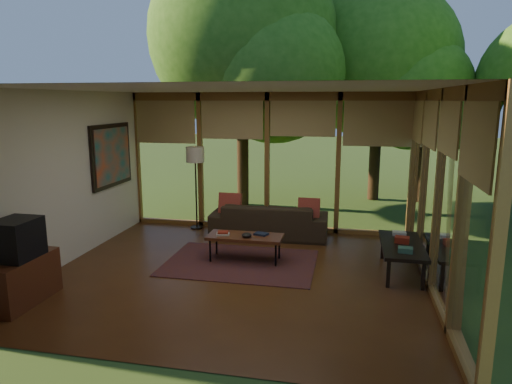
% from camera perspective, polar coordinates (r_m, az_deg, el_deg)
% --- Properties ---
extents(floor, '(5.50, 5.50, 0.00)m').
position_cam_1_polar(floor, '(6.93, -2.41, -10.18)').
color(floor, '#5A3117').
rests_on(floor, ground).
extents(ceiling, '(5.50, 5.50, 0.00)m').
position_cam_1_polar(ceiling, '(6.44, -2.61, 12.75)').
color(ceiling, white).
rests_on(ceiling, ground).
extents(wall_left, '(0.04, 5.00, 2.70)m').
position_cam_1_polar(wall_left, '(7.69, -22.80, 1.55)').
color(wall_left, silver).
rests_on(wall_left, ground).
extents(wall_front, '(5.50, 0.04, 2.70)m').
position_cam_1_polar(wall_front, '(4.24, -10.81, -5.22)').
color(wall_front, silver).
rests_on(wall_front, ground).
extents(window_wall_back, '(5.50, 0.12, 2.70)m').
position_cam_1_polar(window_wall_back, '(8.97, 1.40, 3.73)').
color(window_wall_back, brown).
rests_on(window_wall_back, ground).
extents(window_wall_right, '(0.12, 5.00, 2.70)m').
position_cam_1_polar(window_wall_right, '(6.46, 21.86, -0.10)').
color(window_wall_right, brown).
rests_on(window_wall_right, ground).
extents(tree_nw, '(4.38, 4.38, 6.17)m').
position_cam_1_polar(tree_nw, '(11.21, -1.69, 18.71)').
color(tree_nw, '#362313').
rests_on(tree_nw, ground).
extents(tree_ne, '(3.90, 3.90, 5.44)m').
position_cam_1_polar(tree_ne, '(12.21, 15.18, 15.39)').
color(tree_ne, '#362313').
rests_on(tree_ne, ground).
extents(rug, '(2.36, 1.67, 0.01)m').
position_cam_1_polar(rug, '(7.36, -1.94, -8.81)').
color(rug, maroon).
rests_on(rug, floor).
extents(sofa, '(2.21, 0.91, 0.64)m').
position_cam_1_polar(sofa, '(8.66, 1.67, -3.51)').
color(sofa, '#322619').
rests_on(sofa, floor).
extents(pillow_left, '(0.43, 0.23, 0.45)m').
position_cam_1_polar(pillow_left, '(8.70, -3.25, -1.58)').
color(pillow_left, maroon).
rests_on(pillow_left, sofa).
extents(pillow_right, '(0.40, 0.21, 0.42)m').
position_cam_1_polar(pillow_right, '(8.46, 6.64, -2.13)').
color(pillow_right, maroon).
rests_on(pillow_right, sofa).
extents(ct_book_lower, '(0.24, 0.20, 0.03)m').
position_cam_1_polar(ct_book_lower, '(7.36, -4.15, -5.26)').
color(ct_book_lower, '#B5AFA4').
rests_on(ct_book_lower, coffee_table).
extents(ct_book_upper, '(0.19, 0.15, 0.03)m').
position_cam_1_polar(ct_book_upper, '(7.35, -4.15, -5.05)').
color(ct_book_upper, maroon).
rests_on(ct_book_upper, coffee_table).
extents(ct_book_side, '(0.24, 0.21, 0.03)m').
position_cam_1_polar(ct_book_side, '(7.34, 0.66, -5.26)').
color(ct_book_side, black).
rests_on(ct_book_side, coffee_table).
extents(ct_bowl, '(0.16, 0.16, 0.07)m').
position_cam_1_polar(ct_bowl, '(7.21, -1.18, -5.42)').
color(ct_bowl, black).
rests_on(ct_bowl, coffee_table).
extents(media_cabinet, '(0.50, 1.00, 0.60)m').
position_cam_1_polar(media_cabinet, '(6.63, -27.44, -9.76)').
color(media_cabinet, '#5C2C19').
rests_on(media_cabinet, floor).
extents(television, '(0.45, 0.55, 0.50)m').
position_cam_1_polar(television, '(6.45, -27.74, -5.20)').
color(television, black).
rests_on(television, media_cabinet).
extents(console_book_a, '(0.21, 0.17, 0.07)m').
position_cam_1_polar(console_book_a, '(6.76, 18.17, -6.89)').
color(console_book_a, '#36604E').
rests_on(console_book_a, side_console).
extents(console_book_b, '(0.23, 0.18, 0.09)m').
position_cam_1_polar(console_book_b, '(7.18, 17.79, -5.70)').
color(console_book_b, maroon).
rests_on(console_book_b, side_console).
extents(console_book_c, '(0.21, 0.16, 0.06)m').
position_cam_1_polar(console_book_c, '(7.57, 17.48, -4.96)').
color(console_book_c, '#B5AFA4').
rests_on(console_book_c, side_console).
extents(floor_lamp, '(0.36, 0.36, 1.65)m').
position_cam_1_polar(floor_lamp, '(9.07, -7.61, 4.08)').
color(floor_lamp, black).
rests_on(floor_lamp, floor).
extents(coffee_table, '(1.20, 0.50, 0.43)m').
position_cam_1_polar(coffee_table, '(7.33, -1.39, -5.70)').
color(coffee_table, '#5C2C19').
rests_on(coffee_table, floor).
extents(side_console, '(0.60, 1.40, 0.46)m').
position_cam_1_polar(side_console, '(7.16, 17.79, -6.52)').
color(side_console, black).
rests_on(side_console, floor).
extents(wall_painting, '(0.06, 1.35, 1.15)m').
position_cam_1_polar(wall_painting, '(8.82, -17.60, 4.38)').
color(wall_painting, black).
rests_on(wall_painting, wall_left).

